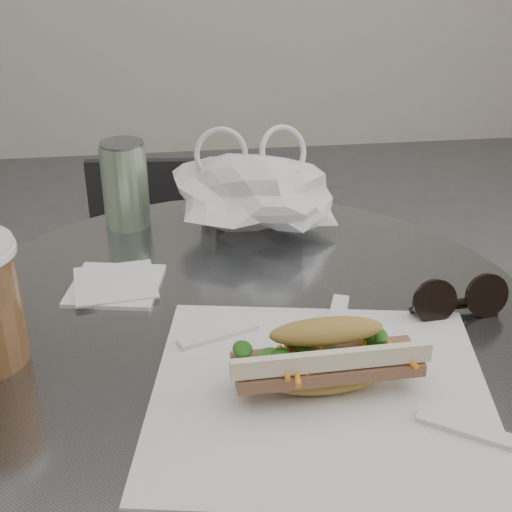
{
  "coord_description": "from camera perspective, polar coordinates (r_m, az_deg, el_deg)",
  "views": [
    {
      "loc": [
        -0.08,
        -0.55,
        1.21
      ],
      "look_at": [
        0.03,
        0.26,
        0.79
      ],
      "focal_mm": 50.0,
      "sensor_mm": 36.0,
      "label": 1
    }
  ],
  "objects": [
    {
      "name": "cafe_table",
      "position": [
        1.05,
        -1.15,
        -17.45
      ],
      "size": [
        0.76,
        0.76,
        0.74
      ],
      "color": "slate",
      "rests_on": "ground"
    },
    {
      "name": "chair_far",
      "position": [
        1.69,
        -8.41,
        -5.58
      ],
      "size": [
        0.35,
        0.36,
        0.66
      ],
      "rotation": [
        0.0,
        0.0,
        3.05
      ],
      "color": "#2A2A2C",
      "rests_on": "ground"
    },
    {
      "name": "sandwich_paper",
      "position": [
        0.76,
        5.22,
        -10.88
      ],
      "size": [
        0.4,
        0.39,
        0.0
      ],
      "primitive_type": "cube",
      "rotation": [
        0.0,
        0.0,
        -0.18
      ],
      "color": "white",
      "rests_on": "cafe_table"
    },
    {
      "name": "banh_mi",
      "position": [
        0.74,
        5.65,
        -8.09
      ],
      "size": [
        0.24,
        0.1,
        0.08
      ],
      "rotation": [
        0.0,
        0.0,
        0.03
      ],
      "color": "#A8813F",
      "rests_on": "sandwich_paper"
    },
    {
      "name": "sunglasses",
      "position": [
        0.9,
        15.95,
        -3.48
      ],
      "size": [
        0.12,
        0.04,
        0.06
      ],
      "rotation": [
        0.0,
        0.0,
        0.08
      ],
      "color": "black",
      "rests_on": "cafe_table"
    },
    {
      "name": "plastic_bag",
      "position": [
        1.07,
        -0.16,
        4.83
      ],
      "size": [
        0.24,
        0.19,
        0.11
      ],
      "primitive_type": null,
      "rotation": [
        0.0,
        0.0,
        0.08
      ],
      "color": "white",
      "rests_on": "cafe_table"
    },
    {
      "name": "napkin_stack",
      "position": [
        0.96,
        -11.2,
        -2.25
      ],
      "size": [
        0.13,
        0.13,
        0.01
      ],
      "color": "white",
      "rests_on": "cafe_table"
    },
    {
      "name": "drink_can",
      "position": [
        1.11,
        -10.43,
        5.66
      ],
      "size": [
        0.07,
        0.07,
        0.13
      ],
      "color": "#5C8F53",
      "rests_on": "cafe_table"
    }
  ]
}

